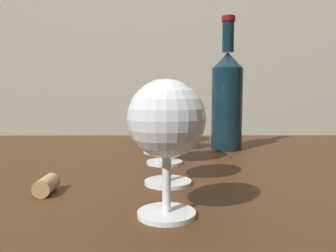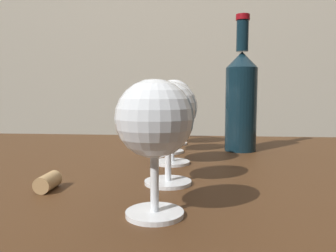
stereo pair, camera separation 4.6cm
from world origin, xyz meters
name	(u,v)px [view 2 (the right image)]	position (x,y,z in m)	size (l,w,h in m)	color
back_wall	(173,1)	(0.00, 0.93, 1.30)	(5.00, 0.08, 2.60)	#B2A893
dining_table	(136,216)	(0.00, 0.00, 0.65)	(1.19, 0.78, 0.76)	#472B16
wine_glass_rose	(154,122)	(0.07, -0.28, 0.86)	(0.08, 0.08, 0.14)	white
wine_glass_merlot	(168,113)	(0.08, -0.15, 0.86)	(0.08, 0.08, 0.14)	white
wine_glass_cabernet	(172,109)	(0.07, -0.02, 0.86)	(0.09, 0.09, 0.15)	white
wine_glass_empty	(169,104)	(0.06, 0.10, 0.86)	(0.08, 0.08, 0.15)	white
wine_glass_pinot	(174,100)	(0.06, 0.21, 0.87)	(0.09, 0.09, 0.16)	white
wine_glass_amber	(176,99)	(0.05, 0.33, 0.87)	(0.08, 0.08, 0.16)	white
wine_bottle	(241,98)	(0.21, 0.13, 0.87)	(0.07, 0.07, 0.30)	#0F232D
cork	(48,182)	(-0.08, -0.20, 0.77)	(0.02, 0.02, 0.04)	tan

